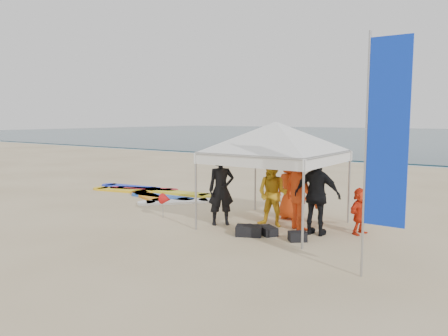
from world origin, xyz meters
TOP-DOWN VIEW (x-y plane):
  - ground at (0.00, 0.00)m, footprint 120.00×120.00m
  - shoreline_foam at (0.00, 18.20)m, footprint 160.00×1.20m
  - person_black_a at (1.27, 1.31)m, footprint 0.73×0.73m
  - person_yellow at (2.37, 1.86)m, footprint 0.80×0.65m
  - person_orange_a at (3.04, 1.99)m, footprint 1.41×1.26m
  - person_black_b at (3.53, 1.74)m, footprint 1.06×0.48m
  - person_orange_b at (2.38, 2.78)m, footprint 0.78×0.52m
  - person_seated at (4.29, 2.36)m, footprint 0.52×1.01m
  - canopy_tent at (2.40, 1.92)m, footprint 3.76×3.76m
  - feather_flag at (5.44, -0.23)m, footprint 0.65×0.04m
  - marker_pennant at (-0.26, 1.05)m, footprint 0.28×0.28m
  - gear_pile at (2.56, 0.98)m, footprint 1.61×0.83m
  - surfboard_spread at (-3.11, 3.42)m, footprint 5.13×2.55m

SIDE VIEW (x-z plane):
  - ground at x=0.00m, z-range 0.00..0.00m
  - shoreline_foam at x=0.00m, z-range 0.00..0.01m
  - surfboard_spread at x=-3.11m, z-range 0.00..0.07m
  - gear_pile at x=2.56m, z-range -0.01..0.21m
  - marker_pennant at x=-0.26m, z-range 0.18..0.81m
  - person_seated at x=4.29m, z-range 0.00..1.04m
  - person_yellow at x=2.37m, z-range 0.00..1.57m
  - person_orange_b at x=2.38m, z-range 0.00..1.59m
  - person_black_a at x=1.27m, z-range 0.00..1.71m
  - person_black_b at x=3.53m, z-range 0.00..1.77m
  - person_orange_a at x=3.04m, z-range 0.00..1.89m
  - feather_flag at x=5.44m, z-range 0.35..4.24m
  - canopy_tent at x=2.40m, z-range 1.05..3.88m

